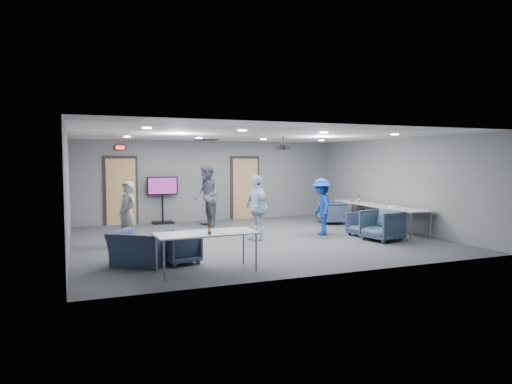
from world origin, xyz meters
name	(u,v)px	position (x,y,z in m)	size (l,w,h in m)	color
floor	(255,239)	(0.00, 0.00, 0.00)	(9.00, 9.00, 0.00)	#33353A
ceiling	(255,135)	(0.00, 0.00, 2.70)	(9.00, 9.00, 0.00)	white
wall_back	(212,181)	(0.00, 4.00, 1.35)	(9.00, 0.02, 2.70)	slate
wall_front	(337,200)	(0.00, -4.00, 1.35)	(9.00, 0.02, 2.70)	slate
wall_left	(68,192)	(-4.50, 0.00, 1.35)	(0.02, 8.00, 2.70)	slate
wall_right	(396,184)	(4.50, 0.00, 1.35)	(0.02, 8.00, 2.70)	slate
door_left	(121,191)	(-3.00, 3.95, 1.07)	(1.06, 0.17, 2.24)	black
door_right	(245,188)	(1.20, 3.95, 1.07)	(1.06, 0.17, 2.24)	black
exit_sign	(120,148)	(-3.00, 3.93, 2.45)	(0.32, 0.08, 0.16)	black
hvac_diffuser	(207,140)	(-0.50, 2.80, 2.69)	(0.60, 0.60, 0.03)	black
downlights	(255,136)	(0.00, 0.00, 2.68)	(6.18, 3.78, 0.02)	white
person_a	(128,214)	(-3.21, 0.10, 0.78)	(0.57, 0.37, 1.55)	gray
person_b	(207,196)	(-0.60, 2.46, 0.96)	(0.94, 0.73, 1.93)	#4E535E
person_c	(257,208)	(-0.03, -0.21, 0.84)	(0.98, 0.41, 1.67)	silver
person_d	(321,207)	(1.93, -0.12, 0.78)	(1.01, 0.58, 1.56)	#173596
chair_right_a	(332,212)	(3.35, 1.69, 0.37)	(0.78, 0.81, 0.73)	#394763
chair_right_b	(364,224)	(2.90, -0.70, 0.32)	(0.69, 0.71, 0.64)	#3A4565
chair_right_c	(382,225)	(2.90, -1.50, 0.39)	(0.84, 0.86, 0.79)	#35475B
chair_front_a	(180,248)	(-2.44, -2.13, 0.31)	(0.66, 0.68, 0.62)	#3A4B64
chair_front_b	(140,248)	(-3.19, -2.00, 0.34)	(1.04, 0.91, 0.68)	#333E58
table_right_a	(359,204)	(4.00, 1.13, 0.68)	(0.71, 1.71, 0.73)	#B5B7BA
table_right_b	(399,209)	(4.00, -0.77, 0.69)	(0.81, 1.94, 0.73)	#B5B7BA
table_front_left	(207,235)	(-2.13, -3.00, 0.69)	(1.90, 0.85, 0.73)	#B5B7BA
bottle_front	(210,229)	(-2.13, -3.21, 0.82)	(0.07, 0.07, 0.25)	#633310
bottle_right	(359,199)	(4.01, 1.15, 0.83)	(0.07, 0.07, 0.27)	#633310
snack_box	(351,201)	(3.88, 1.42, 0.75)	(0.17, 0.11, 0.04)	#C55031
wrapper	(393,207)	(3.86, -0.72, 0.75)	(0.21, 0.14, 0.05)	white
tv_stand	(163,197)	(-1.73, 3.75, 0.86)	(0.99, 0.47, 1.52)	black
projector	(283,147)	(0.93, 0.24, 2.41)	(0.32, 0.31, 0.35)	black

